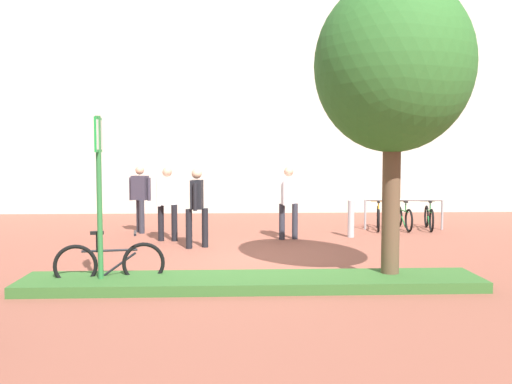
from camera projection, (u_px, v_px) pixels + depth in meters
The scene contains 12 objects.
ground_plane at pixel (256, 259), 10.71m from camera, with size 60.00×60.00×0.00m, color brown.
building_facade at pixel (245, 68), 19.21m from camera, with size 28.00×1.20×10.00m, color beige.
planter_strip at pixel (252, 282), 8.48m from camera, with size 7.00×1.10×0.16m, color #336028.
tree_sidewalk at pixel (393, 67), 8.53m from camera, with size 2.44×2.44×4.75m.
parking_sign_post at pixel (99, 177), 8.26m from camera, with size 0.08×0.36×2.60m.
bike_at_sign at pixel (110, 263), 8.56m from camera, with size 1.67×0.44×0.86m.
bike_rack_cluster at pixel (404, 217), 14.84m from camera, with size 2.10×1.55×0.83m.
bollard_steel at pixel (351, 219), 13.50m from camera, with size 0.16×0.16×0.90m, color #ADADB2.
person_suited_navy at pixel (140, 195), 14.22m from camera, with size 0.58×0.38×1.72m.
person_shirt_white at pixel (167, 199), 12.88m from camera, with size 0.46×0.48×1.72m.
person_shirt_blue at pixel (289, 198), 13.14m from camera, with size 0.45×0.56×1.72m.
person_suited_dark at pixel (197, 203), 11.94m from camera, with size 0.48×0.61×1.72m.
Camera 1 is at (-0.47, -10.58, 2.05)m, focal length 38.92 mm.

